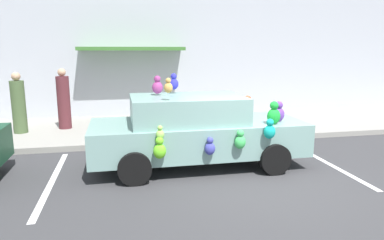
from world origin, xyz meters
TOP-DOWN VIEW (x-y plane):
  - ground_plane at (0.00, 0.00)m, footprint 60.00×60.00m
  - sidewalk at (0.00, 5.00)m, footprint 24.00×4.00m
  - storefront_building at (-0.02, 7.14)m, footprint 24.00×1.25m
  - parking_stripe_front at (1.97, 1.00)m, footprint 0.12×3.60m
  - parking_stripe_rear at (-3.92, 1.00)m, footprint 0.12×3.60m
  - plush_covered_car at (-0.97, 1.35)m, footprint 4.57×2.09m
  - teddy_bear_on_sidewalk at (1.05, 3.95)m, footprint 0.37×0.31m
  - pedestrian_near_shopfront at (-5.40, 4.82)m, footprint 0.38×0.38m
  - pedestrian_walking_past at (-4.22, 5.17)m, footprint 0.38×0.38m

SIDE VIEW (x-z plane):
  - ground_plane at x=0.00m, z-range 0.00..0.00m
  - parking_stripe_front at x=1.97m, z-range 0.00..0.01m
  - parking_stripe_rear at x=-3.92m, z-range 0.00..0.01m
  - sidewalk at x=0.00m, z-range 0.00..0.15m
  - teddy_bear_on_sidewalk at x=1.05m, z-range 0.12..0.84m
  - plush_covered_car at x=-0.97m, z-range -0.20..1.80m
  - pedestrian_near_shopfront at x=-5.40m, z-range 0.08..1.83m
  - pedestrian_walking_past at x=-4.22m, z-range 0.08..1.90m
  - storefront_building at x=-0.02m, z-range -0.01..6.39m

